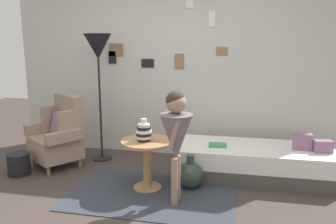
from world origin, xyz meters
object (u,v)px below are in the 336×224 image
Objects in this scene: armchair at (60,134)px; demijohn_near at (190,175)px; side_table at (147,154)px; floor_lamp at (98,52)px; vase_striped at (144,132)px; person_child at (176,132)px; magazine_basket at (19,164)px; book_on_daybed at (218,145)px; daybed at (254,162)px.

demijohn_near is (1.87, -0.38, -0.28)m from armchair.
side_table is 1.69m from floor_lamp.
vase_striped is at bearing -44.48° from floor_lamp.
vase_striped is at bearing 148.25° from person_child.
vase_striped is 0.75m from demijohn_near.
demijohn_near is at bearing 1.62° from magazine_basket.
demijohn_near is (0.48, 0.13, -0.26)m from side_table.
floor_lamp is at bearing 44.21° from magazine_basket.
floor_lamp is (0.46, 0.35, 1.11)m from armchair.
side_table reaches higher than book_on_daybed.
armchair is at bearing -177.49° from daybed.
book_on_daybed is at bearing 34.72° from side_table.
demijohn_near is at bearing -27.29° from floor_lamp.
daybed is 0.89m from demijohn_near.
daybed reaches higher than demijohn_near.
vase_striped is 1.80m from magazine_basket.
floor_lamp is at bearing 139.09° from person_child.
person_child reaches higher than daybed.
daybed is 1.06× the size of floor_lamp.
book_on_daybed reaches higher than daybed.
person_child reaches higher than magazine_basket.
side_table is 2.31× the size of vase_striped.
vase_striped is 0.14× the size of floor_lamp.
vase_striped is 0.22× the size of person_child.
person_child is at bearing -102.26° from demijohn_near.
side_table is (-1.23, -0.62, 0.22)m from daybed.
person_child is at bearing -23.96° from armchair.
book_on_daybed is (0.77, 0.53, -0.00)m from side_table.
armchair is 0.51× the size of daybed.
magazine_basket is (-0.35, -0.44, -0.30)m from armchair.
person_child reaches higher than book_on_daybed.
armchair is 1.93m from demijohn_near.
magazine_basket is at bearing -169.44° from daybed.
armchair reaches higher than side_table.
side_table is at bearing 143.54° from person_child.
floor_lamp is 4.52× the size of demijohn_near.
magazine_basket is (-0.81, -0.79, -1.41)m from floor_lamp.
armchair reaches higher than daybed.
book_on_daybed is (1.69, -0.32, -1.14)m from floor_lamp.
person_child is 5.48× the size of book_on_daybed.
side_table is at bearing -145.28° from book_on_daybed.
person_child is at bearing -36.46° from side_table.
daybed is 7.33× the size of vase_striped.
vase_striped is at bearing -162.99° from demijohn_near.
floor_lamp reaches higher than vase_striped.
floor_lamp is 1.49× the size of person_child.
magazine_basket is at bearing 177.94° from side_table.
person_child is (-0.84, -0.91, 0.58)m from daybed.
floor_lamp is 8.16× the size of book_on_daybed.
vase_striped is 1.18× the size of book_on_daybed.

